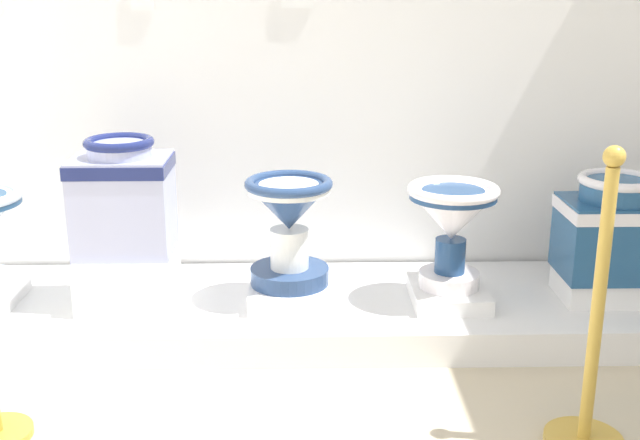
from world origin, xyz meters
The scene contains 10 objects.
display_platform centered at (1.97, 2.47, 0.07)m, with size 3.20×0.80×0.13m, color white.
plinth_block_tall_cobalt centered at (1.32, 2.42, 0.24)m, with size 0.37×0.36×0.21m, color white.
antique_toilet_tall_cobalt centered at (1.32, 2.42, 0.58)m, with size 0.38×0.30×0.46m.
plinth_block_central_ornate centered at (1.97, 2.42, 0.17)m, with size 0.33×0.37×0.08m, color white.
antique_toilet_central_ornate centered at (1.97, 2.42, 0.49)m, with size 0.35×0.35×0.44m.
plinth_block_slender_white centered at (2.62, 2.39, 0.17)m, with size 0.30×0.35×0.07m, color white.
antique_toilet_slender_white centered at (2.62, 2.39, 0.49)m, with size 0.36×0.36×0.42m.
plinth_block_broad_patterned centered at (3.27, 2.42, 0.18)m, with size 0.38×0.28×0.10m, color white.
antique_toilet_broad_patterned centered at (3.27, 2.42, 0.45)m, with size 0.41×0.32×0.42m.
stanchion_post_near_right centered at (2.90, 1.56, 0.29)m, with size 0.24×0.24×0.95m.
Camera 1 is at (2.02, -0.61, 1.39)m, focal length 44.65 mm.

